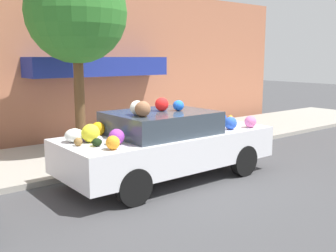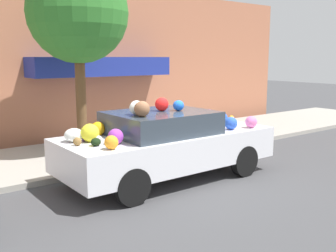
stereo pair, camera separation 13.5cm
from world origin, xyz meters
The scene contains 6 objects.
ground_plane centered at (0.00, 0.00, 0.00)m, with size 60.00×60.00×0.00m, color #424244.
sidewalk_curb centered at (0.00, 2.70, 0.06)m, with size 24.00×3.20×0.12m.
building_facade centered at (0.07, 4.90, 2.27)m, with size 18.00×1.20×4.55m.
street_tree centered at (-0.67, 2.58, 3.43)m, with size 2.34×2.34×4.51m.
fire_hydrant centered at (1.41, 1.76, 0.46)m, with size 0.20×0.20×0.70m.
art_car centered at (-0.05, 0.02, 0.75)m, with size 4.40×1.82×1.68m.
Camera 1 is at (-4.77, -6.04, 2.43)m, focal length 42.00 mm.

